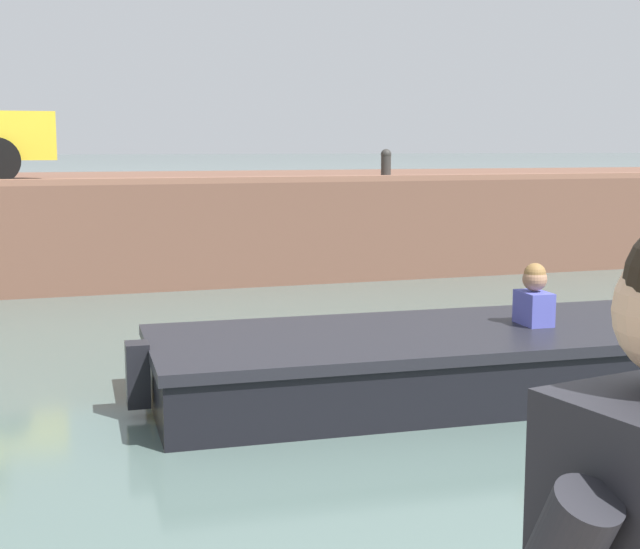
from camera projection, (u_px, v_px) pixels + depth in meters
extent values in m
plane|color=#4C605B|center=(316.00, 389.00, 6.97)|extent=(400.00, 400.00, 0.00)
cube|color=brown|center=(166.00, 220.00, 14.45)|extent=(60.00, 6.00, 1.40)
cube|color=brown|center=(196.00, 180.00, 11.63)|extent=(60.00, 0.24, 0.08)
cube|color=black|center=(452.00, 366.00, 6.82)|extent=(4.60, 1.78, 0.42)
cube|color=black|center=(453.00, 334.00, 6.79)|extent=(4.66, 1.84, 0.08)
cube|color=brown|center=(411.00, 350.00, 6.71)|extent=(0.30, 1.43, 0.06)
cube|color=black|center=(138.00, 374.00, 6.19)|extent=(0.17, 0.21, 0.45)
cube|color=#4C51B2|center=(533.00, 319.00, 6.95)|extent=(0.21, 0.33, 0.44)
sphere|color=#A37556|center=(535.00, 279.00, 6.91)|extent=(0.19, 0.19, 0.19)
sphere|color=olive|center=(535.00, 274.00, 6.90)|extent=(0.17, 0.17, 0.17)
cylinder|color=#2D2B28|center=(386.00, 168.00, 12.56)|extent=(0.14, 0.14, 0.35)
sphere|color=#2D2B28|center=(386.00, 154.00, 12.53)|extent=(0.15, 0.15, 0.15)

